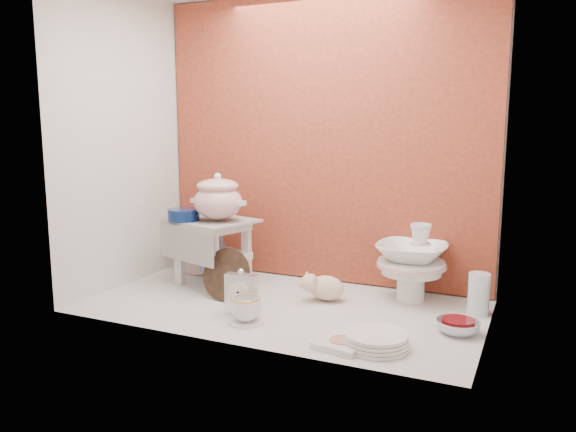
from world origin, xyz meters
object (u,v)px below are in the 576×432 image
object	(u,v)px
porcelain_tower	(411,262)
floral_platter	(196,242)
step_stool	(213,252)
mantel_clock	(241,292)
dinner_plate_stack	(376,340)
gold_rim_teacup	(246,308)
soup_tureen	(218,197)
plush_pig	(326,287)
blue_white_vase	(220,257)
crystal_bowl	(458,327)

from	to	relation	value
porcelain_tower	floral_platter	bearing A→B (deg)	-178.98
porcelain_tower	step_stool	bearing A→B (deg)	-171.12
step_stool	floral_platter	size ratio (longest dim) A/B	1.10
step_stool	mantel_clock	xyz separation A→B (m)	(0.37, -0.36, -0.07)
dinner_plate_stack	gold_rim_teacup	bearing A→B (deg)	176.57
floral_platter	porcelain_tower	distance (m)	1.19
mantel_clock	soup_tureen	bearing A→B (deg)	127.61
soup_tureen	gold_rim_teacup	bearing A→B (deg)	-47.33
step_stool	soup_tureen	bearing A→B (deg)	-7.96
plush_pig	gold_rim_teacup	size ratio (longest dim) A/B	1.68
soup_tureen	porcelain_tower	bearing A→B (deg)	10.81
gold_rim_teacup	soup_tureen	bearing A→B (deg)	132.67
porcelain_tower	plush_pig	bearing A→B (deg)	-154.39
gold_rim_teacup	porcelain_tower	xyz separation A→B (m)	(0.57, 0.60, 0.13)
dinner_plate_stack	porcelain_tower	world-z (taller)	porcelain_tower
step_stool	soup_tureen	distance (m)	0.30
floral_platter	porcelain_tower	xyz separation A→B (m)	(1.19, 0.02, 0.01)
dinner_plate_stack	blue_white_vase	bearing A→B (deg)	150.74
step_stool	floral_platter	xyz separation A→B (m)	(-0.19, 0.14, 0.01)
gold_rim_teacup	porcelain_tower	size ratio (longest dim) A/B	0.35
plush_pig	porcelain_tower	distance (m)	0.42
floral_platter	blue_white_vase	distance (m)	0.18
gold_rim_teacup	crystal_bowl	world-z (taller)	gold_rim_teacup
soup_tureen	dinner_plate_stack	world-z (taller)	soup_tureen
floral_platter	crystal_bowl	size ratio (longest dim) A/B	2.10
gold_rim_teacup	plush_pig	bearing A→B (deg)	64.13
plush_pig	porcelain_tower	world-z (taller)	porcelain_tower
blue_white_vase	dinner_plate_stack	world-z (taller)	blue_white_vase
soup_tureen	mantel_clock	distance (m)	0.59
blue_white_vase	plush_pig	bearing A→B (deg)	-10.52
soup_tureen	blue_white_vase	distance (m)	0.38
step_stool	mantel_clock	distance (m)	0.52
mantel_clock	plush_pig	xyz separation A→B (m)	(0.27, 0.34, -0.04)
soup_tureen	crystal_bowl	distance (m)	1.31
blue_white_vase	porcelain_tower	distance (m)	1.03
gold_rim_teacup	dinner_plate_stack	xyz separation A→B (m)	(0.58, -0.03, -0.03)
soup_tureen	porcelain_tower	world-z (taller)	soup_tureen
gold_rim_teacup	dinner_plate_stack	size ratio (longest dim) A/B	0.52
blue_white_vase	porcelain_tower	size ratio (longest dim) A/B	0.64
floral_platter	porcelain_tower	bearing A→B (deg)	1.02
floral_platter	step_stool	bearing A→B (deg)	-35.12
floral_platter	gold_rim_teacup	size ratio (longest dim) A/B	2.80
crystal_bowl	porcelain_tower	bearing A→B (deg)	127.49
plush_pig	dinner_plate_stack	xyz separation A→B (m)	(0.37, -0.46, -0.04)
step_stool	soup_tureen	xyz separation A→B (m)	(0.05, -0.02, 0.30)
floral_platter	mantel_clock	bearing A→B (deg)	-41.37
step_stool	blue_white_vase	xyz separation A→B (m)	(-0.02, 0.11, -0.05)
mantel_clock	plush_pig	distance (m)	0.44
plush_pig	gold_rim_teacup	world-z (taller)	plush_pig
plush_pig	crystal_bowl	world-z (taller)	plush_pig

